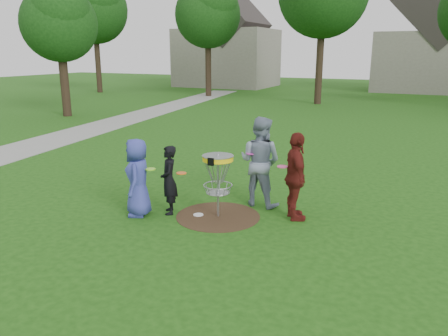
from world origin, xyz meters
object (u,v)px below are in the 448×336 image
at_px(player_maroon, 296,177).
at_px(disc_golf_basket, 218,170).
at_px(player_black, 169,180).
at_px(player_grey, 260,162).
at_px(player_blue, 138,178).

xyz_separation_m(player_maroon, disc_golf_basket, (-1.51, -0.56, 0.09)).
distance_m(player_black, player_maroon, 2.69).
bearing_deg(player_grey, player_maroon, 158.59).
bearing_deg(player_blue, player_maroon, 84.85).
distance_m(player_black, disc_golf_basket, 1.11).
relative_size(player_grey, disc_golf_basket, 1.48).
distance_m(player_maroon, disc_golf_basket, 1.61).
xyz_separation_m(player_blue, player_grey, (2.11, 1.72, 0.18)).
bearing_deg(disc_golf_basket, player_blue, -158.44).
relative_size(player_blue, disc_golf_basket, 1.21).
relative_size(player_blue, player_black, 1.12).
bearing_deg(player_maroon, player_grey, 30.98).
relative_size(player_blue, player_grey, 0.82).
height_order(player_maroon, disc_golf_basket, player_maroon).
height_order(player_grey, player_maroon, player_grey).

